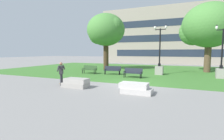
# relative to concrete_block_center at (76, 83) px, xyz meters

# --- Properties ---
(ground_plane) EXTENTS (140.00, 140.00, 0.00)m
(ground_plane) POSITION_rel_concrete_block_center_xyz_m (3.14, 2.50, -0.31)
(ground_plane) COLOR gray
(grass_lawn) EXTENTS (40.00, 20.00, 0.02)m
(grass_lawn) POSITION_rel_concrete_block_center_xyz_m (3.14, 12.50, -0.30)
(grass_lawn) COLOR #3D752D
(grass_lawn) RESTS_ON ground
(concrete_block_center) EXTENTS (1.83, 0.90, 0.64)m
(concrete_block_center) POSITION_rel_concrete_block_center_xyz_m (0.00, 0.00, 0.00)
(concrete_block_center) COLOR #9E9991
(concrete_block_center) RESTS_ON ground
(concrete_block_left) EXTENTS (1.90, 0.90, 0.64)m
(concrete_block_left) POSITION_rel_concrete_block_center_xyz_m (4.28, -0.07, 0.00)
(concrete_block_left) COLOR #BCB7B2
(concrete_block_left) RESTS_ON ground
(person_skateboarder) EXTENTS (0.60, 1.41, 1.71)m
(person_skateboarder) POSITION_rel_concrete_block_center_xyz_m (-1.32, 0.08, 0.67)
(person_skateboarder) COLOR #28282D
(person_skateboarder) RESTS_ON ground
(skateboard) EXTENTS (1.04, 0.35, 0.14)m
(skateboard) POSITION_rel_concrete_block_center_xyz_m (-1.10, 0.29, -0.22)
(skateboard) COLOR olive
(skateboard) RESTS_ON ground
(park_bench_near_left) EXTENTS (1.84, 0.67, 0.90)m
(park_bench_near_left) POSITION_rel_concrete_block_center_xyz_m (-3.07, 6.90, 0.23)
(park_bench_near_left) COLOR #284723
(park_bench_near_left) RESTS_ON grass_lawn
(park_bench_near_right) EXTENTS (1.82, 0.61, 0.90)m
(park_bench_near_right) POSITION_rel_concrete_block_center_xyz_m (2.30, 5.85, 0.23)
(park_bench_near_right) COLOR #1E232D
(park_bench_near_right) RESTS_ON grass_lawn
(park_bench_far_left) EXTENTS (1.86, 0.79, 0.90)m
(park_bench_far_left) POSITION_rel_concrete_block_center_xyz_m (-0.40, 7.22, 0.23)
(park_bench_far_left) COLOR #1E232D
(park_bench_far_left) RESTS_ON grass_lawn
(lamp_post_right) EXTENTS (1.32, 0.80, 4.91)m
(lamp_post_right) POSITION_rel_concrete_block_center_xyz_m (9.84, 8.82, 0.71)
(lamp_post_right) COLOR gray
(lamp_post_right) RESTS_ON grass_lawn
(lamp_post_center) EXTENTS (1.32, 0.80, 5.26)m
(lamp_post_center) POSITION_rel_concrete_block_center_xyz_m (4.22, 9.16, 0.77)
(lamp_post_center) COLOR gray
(lamp_post_center) RESTS_ON grass_lawn
(tree_near_right) EXTENTS (5.33, 5.07, 7.54)m
(tree_near_right) POSITION_rel_concrete_block_center_xyz_m (-3.37, 11.66, 5.01)
(tree_near_right) COLOR #42301E
(tree_near_right) RESTS_ON grass_lawn
(tree_near_left) EXTENTS (6.42, 6.12, 8.13)m
(tree_near_left) POSITION_rel_concrete_block_center_xyz_m (9.04, 13.76, 5.16)
(tree_near_left) COLOR brown
(tree_near_left) RESTS_ON grass_lawn
(building_facade_distant) EXTENTS (27.75, 1.03, 11.63)m
(building_facade_distant) POSITION_rel_concrete_block_center_xyz_m (2.70, 26.99, 5.50)
(building_facade_distant) COLOR gray
(building_facade_distant) RESTS_ON ground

